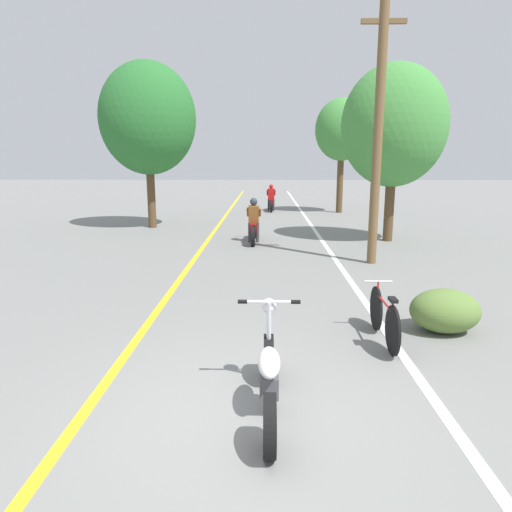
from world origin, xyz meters
TOP-DOWN VIEW (x-y plane):
  - ground_plane at (0.00, 0.00)m, footprint 120.00×120.00m
  - lane_stripe_center at (-1.70, 12.08)m, footprint 0.14×48.00m
  - lane_stripe_edge at (2.22, 12.08)m, footprint 0.14×48.00m
  - utility_pole at (3.11, 7.51)m, footprint 1.10×0.24m
  - roadside_tree_right_near at (4.44, 10.99)m, footprint 3.42×3.08m
  - roadside_tree_right_far at (4.14, 19.54)m, footprint 2.71×2.44m
  - roadside_tree_left at (-4.34, 13.96)m, footprint 3.76×3.39m
  - roadside_bush at (3.14, 2.53)m, footprint 1.10×0.88m
  - motorcycle_foreground at (0.32, 0.13)m, footprint 0.73×2.06m
  - motorcycle_rider_lead at (-0.12, 10.65)m, footprint 0.50×2.20m
  - motorcycle_rider_far at (0.58, 20.29)m, footprint 0.50×2.03m
  - bicycle_parked at (2.07, 2.11)m, footprint 0.44×1.70m

SIDE VIEW (x-z plane):
  - ground_plane at x=0.00m, z-range 0.00..0.00m
  - lane_stripe_center at x=-1.70m, z-range 0.00..0.01m
  - lane_stripe_edge at x=2.22m, z-range 0.00..0.01m
  - roadside_bush at x=3.14m, z-range 0.00..0.70m
  - bicycle_parked at x=2.07m, z-range -0.03..0.80m
  - motorcycle_foreground at x=0.32m, z-range -0.14..0.96m
  - motorcycle_rider_far at x=0.58m, z-range -0.18..1.25m
  - motorcycle_rider_lead at x=-0.12m, z-range -0.18..1.29m
  - utility_pole at x=3.11m, z-range 0.09..6.66m
  - roadside_tree_right_near at x=4.44m, z-range 0.90..6.66m
  - roadside_tree_right_far at x=4.14m, z-range 1.29..7.06m
  - roadside_tree_left at x=-4.34m, z-range 1.05..7.50m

